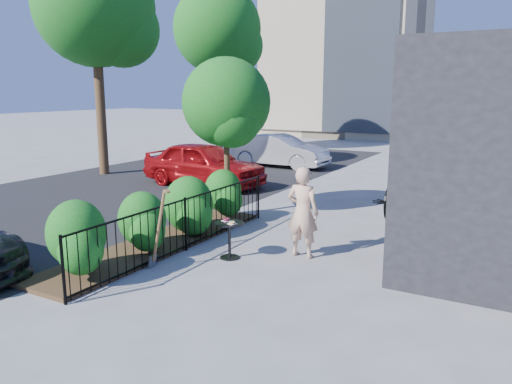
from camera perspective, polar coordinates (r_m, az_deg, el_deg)
The scene contains 13 objects.
ground at distance 9.49m, azimuth -0.66°, elevation -8.07°, with size 120.00×120.00×0.00m, color gray.
fence at distance 10.13m, azimuth -8.05°, elevation -3.60°, with size 0.05×6.05×1.10m.
planting_bed at distance 10.70m, azimuth -10.97°, elevation -5.78°, with size 1.30×6.00×0.08m, color #382616.
shrubs at distance 10.53m, azimuth -10.34°, elevation -2.30°, with size 1.10×5.60×1.24m.
patio_tree at distance 12.47m, azimuth -3.28°, elevation 9.59°, with size 2.20×2.20×3.94m.
street at distance 16.04m, azimuth -17.17°, elevation -0.41°, with size 9.00×30.00×0.01m, color black.
street_tree_near at distance 20.07m, azimuth -17.91°, elevation 18.85°, with size 4.40×4.40×8.28m.
street_tree_far at distance 26.19m, azimuth -4.39°, elevation 17.51°, with size 4.40×4.40×8.28m.
cafe_table at distance 9.60m, azimuth -3.06°, elevation -4.76°, with size 0.57×0.57×0.76m.
woman at distance 9.63m, azimuth 5.36°, elevation -2.31°, with size 0.65×0.43×1.78m, color #D3A588.
shovel at distance 9.11m, azimuth -11.17°, elevation -4.70°, with size 0.51×0.20×1.53m.
car_red at distance 16.92m, azimuth -5.98°, elevation 3.20°, with size 1.76×4.38×1.49m, color #A30D10.
car_silver at distance 21.13m, azimuth 2.67°, elevation 4.76°, with size 1.46×4.19×1.38m, color #ADADB2.
Camera 1 is at (4.48, -7.74, 3.19)m, focal length 35.00 mm.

